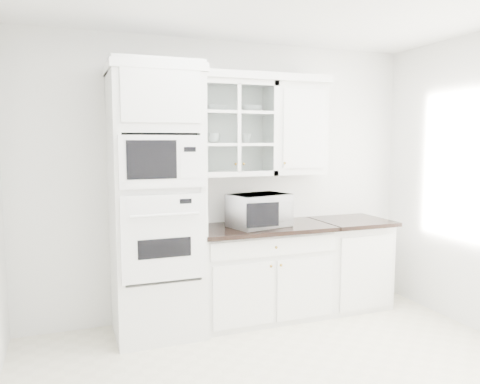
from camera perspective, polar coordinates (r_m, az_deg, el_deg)
name	(u,v)px	position (r m, az deg, el deg)	size (l,w,h in m)	color
room_shell	(283,135)	(3.43, 5.25, 6.98)	(4.00, 3.50, 2.70)	white
oven_column	(156,202)	(4.18, -10.18, -1.19)	(0.76, 0.68, 2.40)	white
base_cabinet_run	(262,271)	(4.65, 2.70, -9.62)	(1.32, 0.67, 0.92)	white
extra_base_cabinet	(349,262)	(5.11, 13.16, -8.30)	(0.72, 0.67, 0.92)	white
upper_cabinet_glass	(233,129)	(4.51, -0.85, 7.73)	(0.80, 0.33, 0.90)	white
upper_cabinet_solid	(296,129)	(4.78, 6.86, 7.61)	(0.55, 0.33, 0.90)	white
crown_molding	(223,76)	(4.49, -2.05, 13.95)	(2.14, 0.38, 0.07)	white
countertop_microwave	(258,210)	(4.46, 2.25, -2.22)	(0.54, 0.45, 0.31)	white
bowl_a	(215,108)	(4.45, -3.11, 10.17)	(0.23, 0.23, 0.06)	white
bowl_b	(251,109)	(4.59, 1.37, 10.10)	(0.20, 0.20, 0.06)	white
cup_a	(214,138)	(4.44, -3.23, 6.57)	(0.12, 0.12, 0.10)	white
cup_b	(246,138)	(4.57, 0.73, 6.55)	(0.10, 0.10, 0.09)	white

